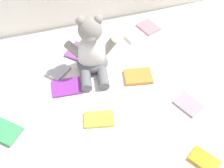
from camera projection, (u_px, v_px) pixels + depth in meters
ground_plane at (109, 81)px, 1.33m from camera, size 3.20×3.20×0.00m
teddy_bear at (92, 52)px, 1.30m from camera, size 0.25×0.23×0.30m
book_case_0 at (58, 71)px, 1.36m from camera, size 0.13×0.13×0.02m
book_case_1 at (188, 104)px, 1.24m from camera, size 0.13×0.14×0.01m
book_case_2 at (78, 51)px, 1.46m from camera, size 0.15×0.15×0.01m
book_case_3 at (135, 37)px, 1.53m from camera, size 0.11×0.09×0.02m
book_case_4 at (67, 87)px, 1.30m from camera, size 0.14×0.11×0.01m
book_case_5 at (138, 76)px, 1.34m from camera, size 0.15×0.12×0.02m
book_case_6 at (148, 27)px, 1.58m from camera, size 0.13×0.14×0.01m
book_case_7 at (99, 119)px, 1.19m from camera, size 0.14×0.10×0.01m
book_case_8 at (204, 160)px, 1.07m from camera, size 0.12×0.13×0.02m
book_case_9 at (5, 132)px, 1.15m from camera, size 0.15×0.15×0.02m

